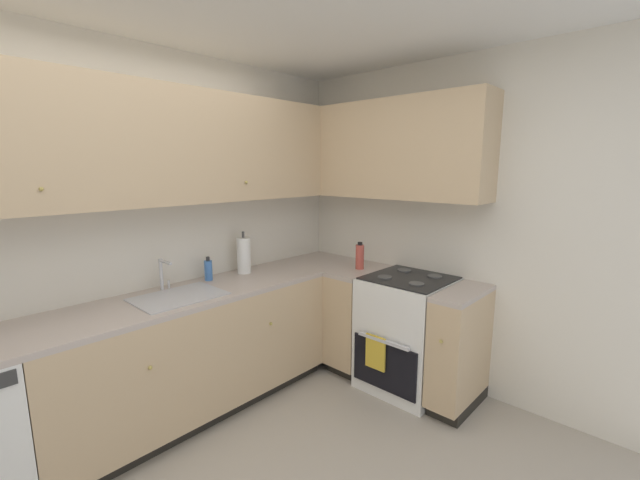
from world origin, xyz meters
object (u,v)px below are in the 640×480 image
at_px(oil_bottle, 360,257).
at_px(oven_range, 408,332).
at_px(paper_towel_roll, 244,255).
at_px(soap_bottle, 208,270).

bearing_deg(oil_bottle, oven_range, -87.77).
relative_size(oven_range, paper_towel_roll, 2.97).
height_order(soap_bottle, oil_bottle, oil_bottle).
relative_size(soap_bottle, oil_bottle, 0.79).
distance_m(paper_towel_roll, oil_bottle, 0.97).
height_order(oven_range, soap_bottle, soap_bottle).
relative_size(oven_range, oil_bottle, 4.52).
bearing_deg(oven_range, soap_bottle, 134.38).
distance_m(oven_range, soap_bottle, 1.63).
relative_size(oven_range, soap_bottle, 5.70).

